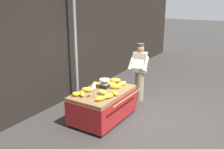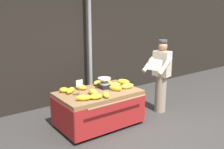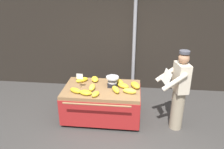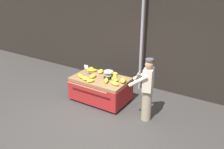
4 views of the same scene
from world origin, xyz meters
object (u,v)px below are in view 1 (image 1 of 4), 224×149
at_px(price_sign, 94,88).
at_px(banana_bunch_5, 87,89).
at_px(banana_bunch_9, 95,84).
at_px(banana_bunch_3, 102,92).
at_px(banana_bunch_4, 109,96).
at_px(banana_bunch_7, 101,98).
at_px(banana_bunch_12, 82,93).
at_px(banana_bunch_11, 115,80).
at_px(weighing_scale, 105,83).
at_px(banana_bunch_10, 76,94).
at_px(banana_bunch_8, 105,83).
at_px(vendor_person, 140,72).
at_px(banana_cart, 103,99).
at_px(banana_bunch_0, 122,83).
at_px(banana_bunch_2, 111,84).
at_px(street_pole, 75,45).
at_px(banana_bunch_6, 115,86).
at_px(banana_bunch_1, 115,93).

height_order(price_sign, banana_bunch_5, price_sign).
bearing_deg(banana_bunch_9, banana_bunch_5, -171.25).
bearing_deg(banana_bunch_3, banana_bunch_4, -110.58).
height_order(banana_bunch_7, banana_bunch_12, banana_bunch_7).
xyz_separation_m(banana_bunch_4, banana_bunch_11, (1.01, 0.43, 0.01)).
height_order(weighing_scale, banana_bunch_9, weighing_scale).
bearing_deg(banana_bunch_10, banana_bunch_8, -9.64).
relative_size(weighing_scale, banana_bunch_10, 1.39).
distance_m(banana_bunch_12, vendor_person, 2.15).
height_order(price_sign, banana_bunch_9, price_sign).
bearing_deg(banana_bunch_12, banana_cart, -27.08).
bearing_deg(banana_bunch_0, banana_bunch_12, 157.77).
distance_m(banana_cart, banana_bunch_10, 0.74).
distance_m(banana_bunch_2, banana_bunch_12, 0.98).
bearing_deg(banana_bunch_2, vendor_person, -14.13).
distance_m(banana_bunch_0, banana_bunch_8, 0.46).
bearing_deg(banana_bunch_12, banana_bunch_4, -70.11).
xyz_separation_m(banana_bunch_10, vendor_person, (2.19, -0.58, 0.07)).
relative_size(street_pole, banana_bunch_0, 11.59).
height_order(street_pole, vendor_person, street_pole).
relative_size(banana_bunch_5, banana_bunch_12, 0.91).
xyz_separation_m(price_sign, banana_bunch_9, (0.71, 0.46, -0.20)).
bearing_deg(price_sign, banana_bunch_5, 57.39).
relative_size(street_pole, banana_bunch_6, 11.77).
bearing_deg(price_sign, banana_bunch_0, -7.22).
distance_m(street_pole, banana_bunch_6, 1.79).
bearing_deg(banana_bunch_12, banana_bunch_10, 132.14).
relative_size(banana_cart, banana_bunch_8, 7.93).
height_order(street_pole, banana_bunch_5, street_pole).
height_order(banana_bunch_6, banana_bunch_12, banana_bunch_6).
bearing_deg(banana_bunch_11, banana_bunch_1, -149.17).
distance_m(banana_bunch_0, banana_bunch_6, 0.29).
bearing_deg(banana_bunch_0, banana_bunch_10, 155.18).
distance_m(banana_bunch_4, banana_bunch_12, 0.64).
bearing_deg(banana_bunch_9, banana_bunch_12, -168.79).
bearing_deg(banana_bunch_6, banana_bunch_12, 152.70).
distance_m(banana_bunch_7, banana_bunch_12, 0.54).
relative_size(banana_bunch_2, banana_bunch_7, 0.97).
distance_m(banana_bunch_1, vendor_person, 1.68).
xyz_separation_m(banana_bunch_5, banana_bunch_9, (0.45, 0.07, -0.00)).
bearing_deg(banana_bunch_3, banana_bunch_5, 92.63).
height_order(banana_cart, banana_bunch_0, banana_bunch_0).
height_order(banana_bunch_12, vendor_person, vendor_person).
xyz_separation_m(banana_cart, banana_bunch_7, (-0.51, -0.29, 0.26)).
bearing_deg(banana_bunch_10, banana_bunch_4, -66.20).
bearing_deg(banana_bunch_9, banana_bunch_2, -56.91).
bearing_deg(vendor_person, street_pole, 120.61).
bearing_deg(price_sign, banana_bunch_12, 96.02).
distance_m(banana_bunch_2, banana_bunch_8, 0.16).
distance_m(banana_bunch_3, banana_bunch_5, 0.44).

